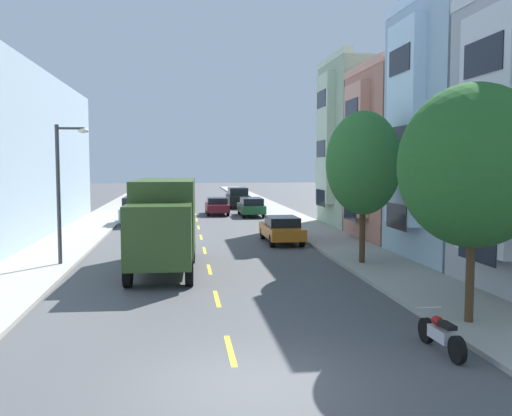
% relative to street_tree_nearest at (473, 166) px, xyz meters
% --- Properties ---
extents(ground_plane, '(160.00, 160.00, 0.00)m').
position_rel_street_tree_nearest_xyz_m(ground_plane, '(-6.40, 26.93, -4.24)').
color(ground_plane, '#4C4C4F').
extents(sidewalk_left, '(3.20, 120.00, 0.14)m').
position_rel_street_tree_nearest_xyz_m(sidewalk_left, '(-13.50, 24.93, -4.17)').
color(sidewalk_left, '#A39E93').
rests_on(sidewalk_left, ground_plane).
extents(sidewalk_right, '(3.20, 120.00, 0.14)m').
position_rel_street_tree_nearest_xyz_m(sidewalk_right, '(0.70, 24.93, -4.17)').
color(sidewalk_right, '#A39E93').
rests_on(sidewalk_right, ground_plane).
extents(lane_centerline_dashes, '(0.14, 47.20, 0.01)m').
position_rel_street_tree_nearest_xyz_m(lane_centerline_dashes, '(-6.40, 21.43, -4.23)').
color(lane_centerline_dashes, yellow).
rests_on(lane_centerline_dashes, ground_plane).
extents(townhouse_third_terracotta, '(12.14, 6.59, 9.69)m').
position_rel_street_tree_nearest_xyz_m(townhouse_third_terracotta, '(7.96, 16.42, 0.40)').
color(townhouse_third_terracotta, '#B27560').
rests_on(townhouse_third_terracotta, ground_plane).
extents(townhouse_fourth_sage, '(12.33, 6.59, 11.34)m').
position_rel_street_tree_nearest_xyz_m(townhouse_fourth_sage, '(8.06, 23.21, 1.23)').
color(townhouse_fourth_sage, '#99AD8E').
rests_on(townhouse_fourth_sage, ground_plane).
extents(street_tree_nearest, '(3.86, 3.86, 6.23)m').
position_rel_street_tree_nearest_xyz_m(street_tree_nearest, '(0.00, 0.00, 0.00)').
color(street_tree_nearest, '#47331E').
rests_on(street_tree_nearest, sidewalk_right).
extents(street_tree_second, '(3.11, 3.11, 6.32)m').
position_rel_street_tree_nearest_xyz_m(street_tree_second, '(0.00, 8.95, 0.06)').
color(street_tree_second, '#47331E').
rests_on(street_tree_second, sidewalk_right).
extents(street_lamp, '(1.35, 0.28, 5.72)m').
position_rel_street_tree_nearest_xyz_m(street_lamp, '(-12.32, 10.27, -0.72)').
color(street_lamp, '#38383D').
rests_on(street_lamp, sidewalk_left).
extents(delivery_box_truck, '(2.65, 7.93, 3.61)m').
position_rel_street_tree_nearest_xyz_m(delivery_box_truck, '(-8.19, 9.27, -2.22)').
color(delivery_box_truck, '#2D471E').
rests_on(delivery_box_truck, ground_plane).
extents(parked_suv_black, '(1.95, 4.80, 1.93)m').
position_rel_street_tree_nearest_xyz_m(parked_suv_black, '(-2.17, 40.18, -3.25)').
color(parked_suv_black, black).
rests_on(parked_suv_black, ground_plane).
extents(parked_wagon_champagne, '(1.86, 4.72, 1.50)m').
position_rel_street_tree_nearest_xyz_m(parked_wagon_champagne, '(-10.64, 35.59, -3.43)').
color(parked_wagon_champagne, tan).
rests_on(parked_wagon_champagne, ground_plane).
extents(parked_sedan_orange, '(1.86, 4.52, 1.43)m').
position_rel_street_tree_nearest_xyz_m(parked_sedan_orange, '(-2.16, 16.08, -3.49)').
color(parked_sedan_orange, orange).
rests_on(parked_sedan_orange, ground_plane).
extents(parked_suv_sky, '(2.01, 4.82, 1.93)m').
position_rel_street_tree_nearest_xyz_m(parked_suv_sky, '(-10.61, 26.31, -3.25)').
color(parked_suv_sky, '#7A9EC6').
rests_on(parked_suv_sky, ground_plane).
extents(parked_suv_red, '(1.98, 4.81, 1.93)m').
position_rel_street_tree_nearest_xyz_m(parked_suv_red, '(-10.73, 51.26, -3.25)').
color(parked_suv_red, '#AD1E1E').
rests_on(parked_suv_red, ground_plane).
extents(parked_wagon_forest, '(1.83, 4.71, 1.50)m').
position_rel_street_tree_nearest_xyz_m(parked_wagon_forest, '(-1.95, 31.37, -3.43)').
color(parked_wagon_forest, '#194C28').
rests_on(parked_wagon_forest, ground_plane).
extents(moving_burgundy_sedan, '(1.80, 4.50, 1.43)m').
position_rel_street_tree_nearest_xyz_m(moving_burgundy_sedan, '(-4.60, 33.11, -3.49)').
color(moving_burgundy_sedan, maroon).
rests_on(moving_burgundy_sedan, ground_plane).
extents(parked_motorcycle, '(0.62, 2.05, 0.90)m').
position_rel_street_tree_nearest_xyz_m(parked_motorcycle, '(-1.65, -1.83, -3.83)').
color(parked_motorcycle, black).
rests_on(parked_motorcycle, ground_plane).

